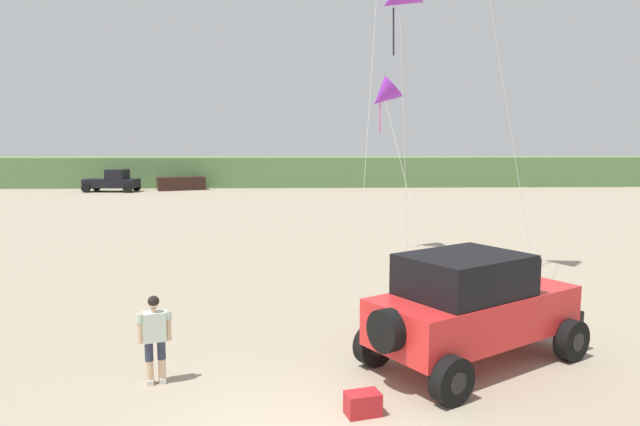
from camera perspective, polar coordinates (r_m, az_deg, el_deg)
The scene contains 7 objects.
dune_ridge at distance 58.94m, azimuth -7.09°, elevation 4.18°, with size 90.00×7.97×2.88m, color #567A47.
jeep at distance 11.90m, azimuth 14.98°, elevation -8.88°, with size 4.96×4.30×2.26m.
person_watching at distance 11.08m, azimuth -16.16°, elevation -11.56°, with size 0.60×0.40×1.67m.
cooler_box at distance 9.85m, azimuth 4.29°, elevation -18.42°, with size 0.56×0.36×0.38m, color #B21E23.
distant_pickup at distance 53.93m, azimuth -19.93°, elevation 3.00°, with size 4.76×2.76×1.98m.
distant_sedan at distance 54.10m, azimuth -13.68°, elevation 2.88°, with size 4.20×1.70×1.20m, color black.
kite_blue_swept at distance 23.17m, azimuth 6.40°, elevation 11.58°, with size 1.60×6.38×7.07m.
Camera 1 is at (0.13, -8.03, 4.44)m, focal length 32.11 mm.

